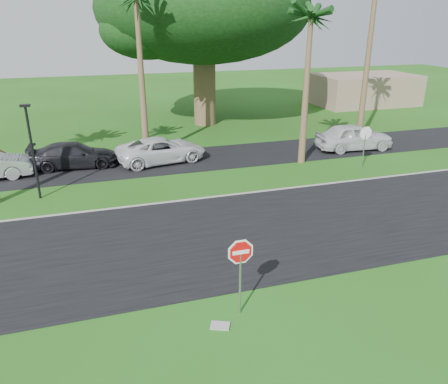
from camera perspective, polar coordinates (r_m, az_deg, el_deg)
name	(u,v)px	position (r m, az deg, el deg)	size (l,w,h in m)	color
ground	(199,265)	(15.96, -3.22, -9.56)	(120.00, 120.00, 0.00)	#234812
road	(187,240)	(17.66, -4.81, -6.29)	(120.00, 8.00, 0.02)	black
parking_strip	(150,163)	(27.26, -9.63, 3.74)	(120.00, 5.00, 0.02)	black
curb	(169,202)	(21.25, -7.19, -1.31)	(120.00, 0.12, 0.06)	gray
stop_sign_near	(240,262)	(12.70, 2.16, -9.10)	(1.05, 0.07, 2.62)	gray
stop_sign_far	(365,138)	(26.92, 17.96, 6.67)	(1.05, 0.07, 2.62)	gray
palm_center	(136,2)	(27.48, -11.39, 23.17)	(5.00, 5.00, 10.50)	brown
palm_right_near	(311,20)	(26.26, 11.27, 21.14)	(5.00, 5.00, 9.50)	brown
canopy_tree	(203,9)	(36.46, -2.72, 22.74)	(16.50, 16.50, 13.12)	brown
streetlight_right	(32,146)	(22.68, -23.81, 5.48)	(0.45, 0.25, 4.64)	black
building_far	(364,90)	(48.23, 17.87, 12.61)	(10.00, 6.00, 3.00)	gray
car_dark	(74,155)	(27.45, -18.98, 4.55)	(2.05, 5.04, 1.46)	black
car_minivan	(162,150)	(27.19, -8.17, 5.43)	(2.51, 5.44, 1.51)	silver
car_pickup	(354,137)	(30.80, 16.61, 6.90)	(2.07, 5.16, 1.76)	silver
utility_slab	(220,326)	(13.17, -0.51, -17.05)	(0.55, 0.35, 0.06)	gray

